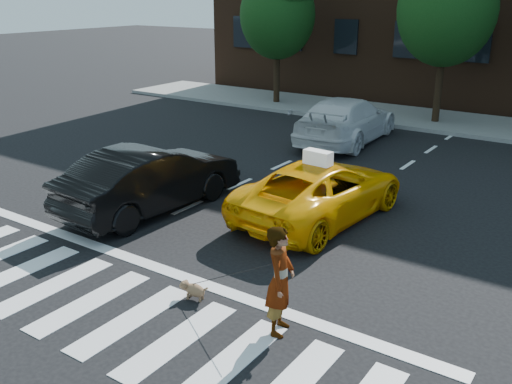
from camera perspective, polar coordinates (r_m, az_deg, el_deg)
ground at (r=10.40m, az=-16.24°, el=-10.54°), size 120.00×120.00×0.00m
crosswalk at (r=10.39m, az=-16.24°, el=-10.51°), size 13.00×2.40×0.01m
stop_line at (r=11.32m, az=-10.03°, el=-7.38°), size 12.00×0.30×0.01m
sidewalk_far at (r=24.62m, az=16.69°, el=6.99°), size 30.00×4.00×0.15m
tree_left at (r=26.60m, az=2.22°, el=18.14°), size 3.39×3.38×6.50m
taxi at (r=13.36m, az=6.50°, el=0.19°), size 2.66×5.05×1.35m
black_sedan at (r=13.96m, az=-10.48°, el=1.32°), size 1.95×4.88×1.58m
white_suv at (r=20.37m, az=9.02°, el=7.14°), size 2.60×5.58×1.58m
woman at (r=8.80m, az=2.43°, el=-8.84°), size 0.60×0.75×1.78m
dog at (r=10.06m, az=-6.34°, el=-9.64°), size 0.56×0.29×0.32m
taxi_sign at (r=12.94m, az=6.22°, el=3.45°), size 0.67×0.34×0.32m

